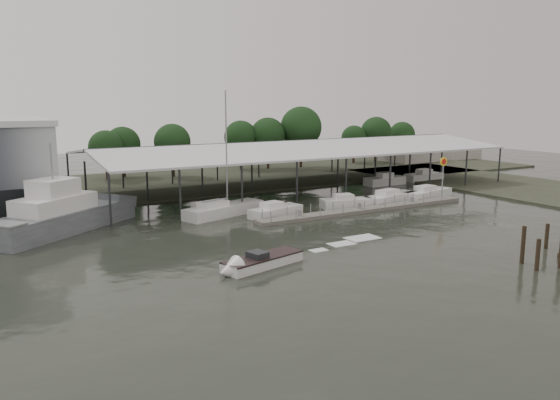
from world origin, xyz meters
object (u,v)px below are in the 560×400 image
speedboat_underway (257,263)px  white_sailboat (223,210)px  grey_trawler (64,215)px  shell_fuel_sign (443,170)px

speedboat_underway → white_sailboat: bearing=-121.0°
grey_trawler → speedboat_underway: 22.54m
shell_fuel_sign → grey_trawler: (-43.19, 7.40, -2.35)m
shell_fuel_sign → speedboat_underway: 35.35m
shell_fuel_sign → speedboat_underway: (-32.85, -12.59, -3.53)m
shell_fuel_sign → speedboat_underway: bearing=-159.0°
speedboat_underway → shell_fuel_sign: bearing=-172.8°
speedboat_underway → grey_trawler: bearing=-76.4°
shell_fuel_sign → speedboat_underway: shell_fuel_sign is taller
shell_fuel_sign → white_sailboat: white_sailboat is taller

